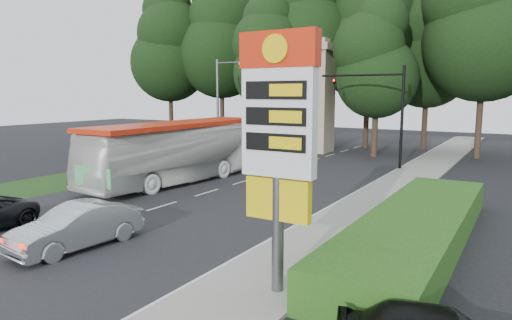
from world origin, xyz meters
The scene contains 20 objects.
ground centered at (0.00, 0.00, 0.00)m, with size 120.00×120.00×0.00m, color black.
road_surface centered at (0.00, 12.00, 0.01)m, with size 14.00×80.00×0.02m, color black.
sidewalk_right centered at (8.50, 12.00, 0.06)m, with size 3.00×80.00×0.12m, color gray.
grass_verge_left centered at (-9.50, 18.00, 0.01)m, with size 5.00×50.00×0.02m, color #193814.
hedge centered at (11.50, 8.00, 0.60)m, with size 3.00×14.00×1.20m, color #254D14.
gas_station_pylon centered at (9.20, 1.99, 4.45)m, with size 2.10×0.45×6.85m.
traffic_signal_mast centered at (5.68, 24.00, 4.67)m, with size 6.10×0.35×7.20m.
streetlight_signs centered at (-6.99, 22.01, 4.44)m, with size 2.75×0.98×8.00m.
monument centered at (-2.00, 30.00, 5.10)m, with size 3.00×3.00×10.05m.
tree_far_west centered at (-22.00, 33.00, 10.68)m, with size 8.96×8.96×17.60m.
tree_west_mid centered at (-16.00, 35.00, 11.69)m, with size 9.80×9.80×19.25m.
tree_west_near centered at (-10.00, 37.00, 10.02)m, with size 8.40×8.40×16.50m.
tree_center_left centered at (-5.00, 33.00, 12.02)m, with size 10.08×10.08×19.80m.
tree_center_right centered at (1.00, 35.00, 11.02)m, with size 9.24×9.24×18.15m.
tree_east_near centered at (6.00, 37.00, 9.68)m, with size 8.12×8.12×15.95m.
tree_east_mid centered at (11.00, 33.00, 11.35)m, with size 9.52×9.52×18.70m.
tree_monument_left centered at (-6.00, 29.00, 8.68)m, with size 7.28×7.28×14.30m.
tree_monument_right centered at (3.50, 29.50, 8.01)m, with size 6.72×6.72×13.20m.
transit_bus centered at (-3.36, 12.67, 1.80)m, with size 3.03×12.95×3.61m, color silver.
sedan_silver centered at (1.50, 1.65, 0.76)m, with size 1.60×4.60×1.52m, color #B8BBC0.
Camera 1 is at (14.69, -8.18, 5.33)m, focal length 32.00 mm.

